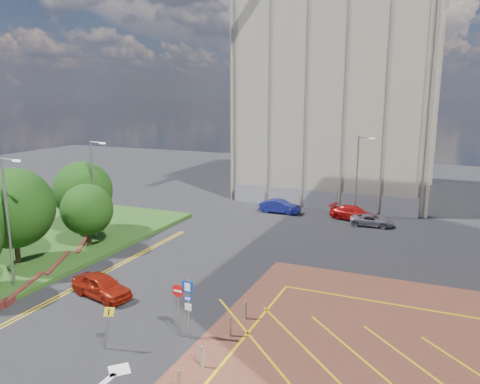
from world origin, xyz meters
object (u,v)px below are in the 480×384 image
Objects in this scene: tree_b at (13,208)px; warning_sign at (108,322)px; car_blue_back at (280,206)px; car_red_back at (354,213)px; car_red_left at (102,286)px; lamp_left_near at (8,217)px; lamp_left_far at (94,185)px; tree_d at (83,191)px; lamp_back at (358,174)px; car_silver_back at (371,220)px; tree_c at (87,209)px; sign_cluster at (184,301)px.

warning_sign is (13.05, -6.46, -2.81)m from tree_b.
car_blue_back is 0.89× the size of car_red_back.
car_red_left reaches higher than car_red_back.
warning_sign is at bearing -178.95° from car_blue_back.
lamp_left_near reaches higher than car_red_left.
car_blue_back is at bearing 4.80° from car_red_left.
warning_sign is at bearing -19.12° from lamp_left_near.
lamp_left_far is (1.08, 7.00, 0.42)m from tree_b.
lamp_left_near reaches higher than tree_d.
lamp_left_far is 1.00× the size of lamp_back.
car_silver_back is (12.64, 22.27, -0.17)m from car_red_left.
car_blue_back is at bearing 46.33° from tree_d.
car_red_left is at bearing 171.11° from car_blue_back.
car_silver_back is at bearing -53.55° from lamp_back.
car_blue_back is (10.14, 16.77, -2.51)m from tree_c.
tree_b reaches higher than car_red_left.
car_blue_back is 1.08× the size of car_silver_back.
car_red_left is 26.04m from car_red_back.
lamp_back is at bearing 13.72° from car_red_back.
sign_cluster is (15.80, -4.02, -2.28)m from tree_b.
lamp_left_near is at bearing 161.35° from car_red_back.
lamp_left_far is 2.50× the size of sign_cluster.
tree_c is at bearing 124.48° from car_silver_back.
lamp_left_near is 11.04m from warning_sign.
car_silver_back is (9.29, -1.28, -0.15)m from car_blue_back.
car_blue_back is at bearing 69.90° from lamp_left_near.
car_red_left is at bearing 170.39° from car_red_back.
lamp_left_near is at bearing 137.92° from car_silver_back.
tree_b reaches higher than car_blue_back.
lamp_left_near is at bearing -122.40° from lamp_back.
car_blue_back is at bearing -170.60° from lamp_back.
car_silver_back is (8.38, 26.95, -0.90)m from warning_sign.
lamp_back reaches higher than tree_b.
sign_cluster is 1.42× the size of warning_sign.
tree_c is 19.76m from car_blue_back.
tree_c is 0.81× the size of tree_d.
lamp_left_far reaches higher than car_red_left.
car_silver_back is at bearing 52.00° from lamp_left_near.
tree_b is 1.45× the size of car_red_back.
tree_b is 4.32m from lamp_left_near.
tree_d is 25.89m from car_silver_back.
tree_b is at bearing 135.75° from lamp_left_near.
lamp_left_near reaches higher than car_blue_back.
lamp_left_far is at bearing 101.31° from lamp_left_near.
lamp_left_near reaches higher than tree_b.
lamp_left_far is at bearing 81.23° from tree_b.
car_blue_back is at bearing 91.84° from warning_sign.
tree_b is at bearing 153.68° from warning_sign.
car_red_back is (19.56, 21.93, -3.56)m from tree_b.
lamp_left_near is 1.93× the size of car_red_left.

